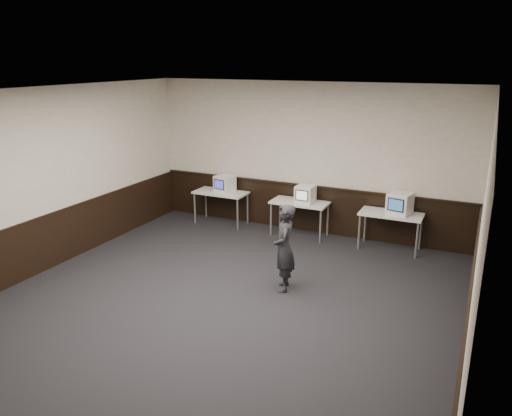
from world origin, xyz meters
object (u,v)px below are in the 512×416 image
at_px(desk_left, 221,195).
at_px(person, 284,248).
at_px(desk_right, 391,217).
at_px(emac_right, 400,203).
at_px(emac_center, 305,194).
at_px(desk_center, 300,205).
at_px(emac_left, 225,184).

height_order(desk_left, person, person).
xyz_separation_m(desk_left, desk_right, (3.80, 0.00, 0.00)).
distance_m(desk_right, emac_right, 0.32).
distance_m(desk_left, emac_center, 2.04).
xyz_separation_m(desk_right, person, (-1.22, -2.54, 0.05)).
bearing_deg(person, desk_center, 174.90).
bearing_deg(desk_left, person, -44.54).
height_order(desk_left, emac_center, emac_center).
distance_m(emac_left, emac_center, 1.94).
height_order(emac_center, emac_right, emac_right).
xyz_separation_m(emac_left, emac_center, (1.94, -0.06, -0.00)).
height_order(emac_left, emac_right, emac_right).
bearing_deg(desk_center, desk_left, 180.00).
bearing_deg(emac_right, desk_right, -159.62).
distance_m(emac_left, emac_right, 3.86).
relative_size(desk_center, emac_right, 2.33).
bearing_deg(emac_center, desk_center, 173.89).
relative_size(desk_right, emac_left, 2.63).
height_order(emac_left, emac_center, emac_left).
height_order(desk_center, emac_left, emac_left).
bearing_deg(emac_center, desk_right, 2.03).
distance_m(desk_left, desk_center, 1.90).
distance_m(emac_left, person, 3.60).
relative_size(emac_center, person, 0.28).
bearing_deg(desk_left, emac_center, -0.46).
relative_size(desk_center, desk_right, 1.00).
bearing_deg(emac_left, desk_right, 9.89).
relative_size(emac_right, person, 0.36).
xyz_separation_m(desk_left, person, (2.58, -2.54, 0.05)).
relative_size(desk_left, person, 0.83).
xyz_separation_m(desk_center, emac_right, (2.04, 0.02, 0.28)).
bearing_deg(desk_right, desk_left, 180.00).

